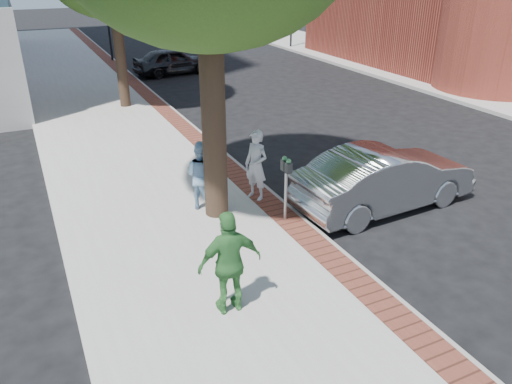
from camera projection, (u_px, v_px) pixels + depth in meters
ground at (279, 252)px, 10.12m from camera, size 120.00×120.00×0.00m
sidewalk at (122, 141)px, 16.05m from camera, size 5.00×60.00×0.15m
brick_strip at (187, 130)px, 16.87m from camera, size 0.60×60.00×0.01m
curb at (197, 131)px, 17.04m from camera, size 0.10×60.00×0.15m
sidewalk_far at (482, 90)px, 22.28m from camera, size 5.00×60.00×0.15m
signal_near at (108, 22)px, 27.50m from camera, size 0.70×0.15×3.80m
signal_far at (292, 13)px, 32.01m from camera, size 0.70×0.15×3.80m
parking_meter at (286, 176)px, 10.65m from camera, size 0.12×0.32×1.47m
person_gray at (256, 165)px, 11.73m from camera, size 0.63×0.73×1.70m
person_officer at (202, 175)px, 11.30m from camera, size 0.96×1.00×1.62m
person_green at (230, 263)px, 7.88m from camera, size 1.07×0.48×1.80m
sedan_silver at (385, 178)px, 11.68m from camera, size 4.57×1.82×1.48m
bg_car at (172, 61)px, 25.39m from camera, size 4.08×2.02×1.34m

